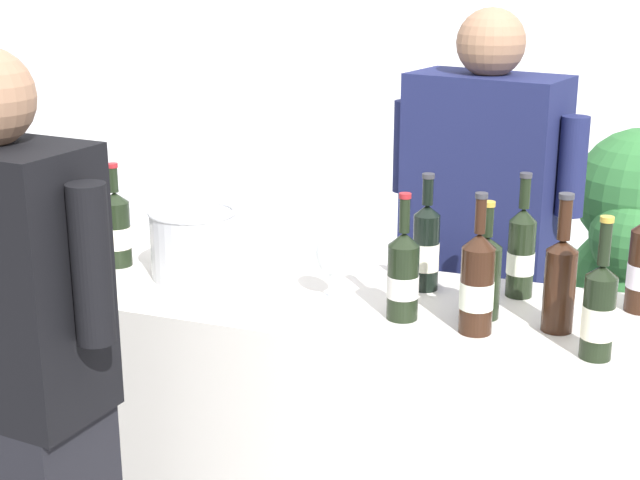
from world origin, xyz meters
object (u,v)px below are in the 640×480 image
wine_bottle_0 (560,280)px  wine_bottle_3 (426,247)px  wine_glass (330,257)px  person_server (478,292)px  person_guest (19,430)px  wine_bottle_8 (117,229)px  wine_bottle_4 (477,283)px  ice_bucket (193,243)px  wine_bottle_5 (485,274)px  wine_bottle_2 (521,252)px  wine_bottle_7 (403,275)px  wine_bottle_1 (599,311)px

wine_bottle_0 → wine_bottle_3: bearing=155.0°
wine_glass → person_server: size_ratio=0.11×
person_guest → wine_bottle_0: bearing=30.1°
wine_bottle_8 → wine_bottle_4: bearing=-7.4°
ice_bucket → wine_bottle_5: bearing=-1.8°
wine_bottle_4 → person_guest: 1.10m
wine_bottle_2 → person_server: 0.50m
wine_bottle_0 → wine_bottle_2: (-0.12, 0.21, -0.01)m
wine_bottle_5 → ice_bucket: wine_bottle_5 is taller
wine_bottle_0 → person_server: 0.72m
wine_bottle_8 → person_guest: bearing=-76.7°
wine_bottle_3 → wine_bottle_4: (0.19, -0.25, 0.00)m
wine_bottle_5 → wine_bottle_4: bearing=-89.8°
wine_bottle_8 → wine_bottle_3: bearing=7.3°
wine_bottle_7 → wine_glass: (-0.21, 0.06, 0.00)m
ice_bucket → person_server: 0.92m
wine_bottle_7 → wine_glass: wine_bottle_7 is taller
wine_bottle_1 → person_guest: size_ratio=0.20×
wine_bottle_7 → wine_bottle_8: bearing=172.6°
wine_bottle_7 → wine_bottle_8: size_ratio=1.06×
wine_bottle_3 → ice_bucket: (-0.63, -0.12, -0.02)m
wine_bottle_8 → person_guest: person_guest is taller
wine_bottle_2 → ice_bucket: 0.89m
wine_bottle_0 → wine_bottle_7: size_ratio=1.06×
wine_bottle_4 → person_server: 0.74m
wine_glass → ice_bucket: 0.42m
wine_bottle_2 → wine_bottle_5: (-0.06, -0.18, -0.01)m
wine_bottle_3 → wine_bottle_7: size_ratio=1.00×
wine_bottle_8 → person_server: bearing=29.4°
wine_bottle_2 → wine_bottle_7: 0.36m
wine_bottle_5 → wine_bottle_7: wine_bottle_7 is taller
wine_bottle_5 → wine_bottle_7: size_ratio=0.93×
wine_bottle_4 → person_server: bearing=100.0°
wine_bottle_2 → wine_bottle_3: size_ratio=1.04×
wine_bottle_4 → wine_bottle_5: size_ratio=1.15×
wine_bottle_3 → wine_bottle_8: wine_bottle_3 is taller
wine_glass → wine_bottle_8: bearing=175.8°
wine_glass → person_server: person_server is taller
wine_bottle_2 → person_server: person_server is taller
wine_glass → person_guest: bearing=-128.4°
wine_glass → ice_bucket: size_ratio=0.73×
wine_bottle_7 → wine_bottle_1: bearing=-9.4°
wine_bottle_8 → wine_bottle_1: bearing=-8.1°
person_server → person_guest: person_server is taller
wine_bottle_2 → wine_bottle_3: 0.25m
wine_bottle_3 → ice_bucket: 0.64m
wine_bottle_5 → person_guest: size_ratio=0.18×
ice_bucket → wine_bottle_4: bearing=-8.9°
wine_bottle_4 → wine_bottle_5: bearing=90.2°
wine_bottle_2 → wine_bottle_0: bearing=-59.3°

